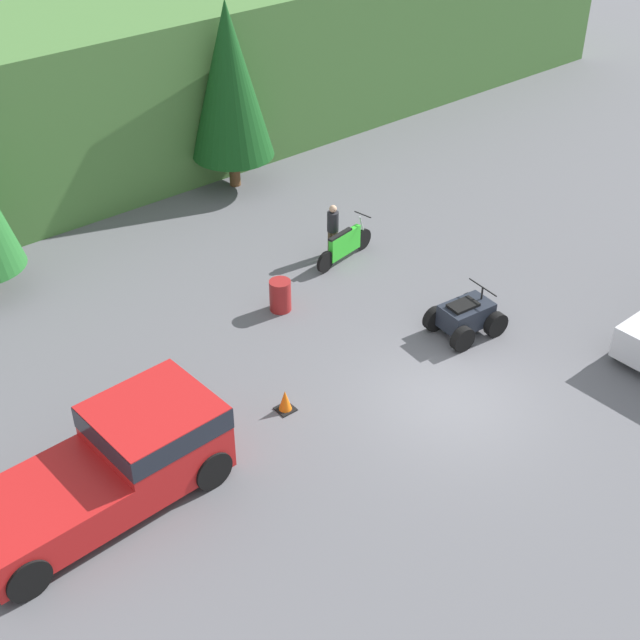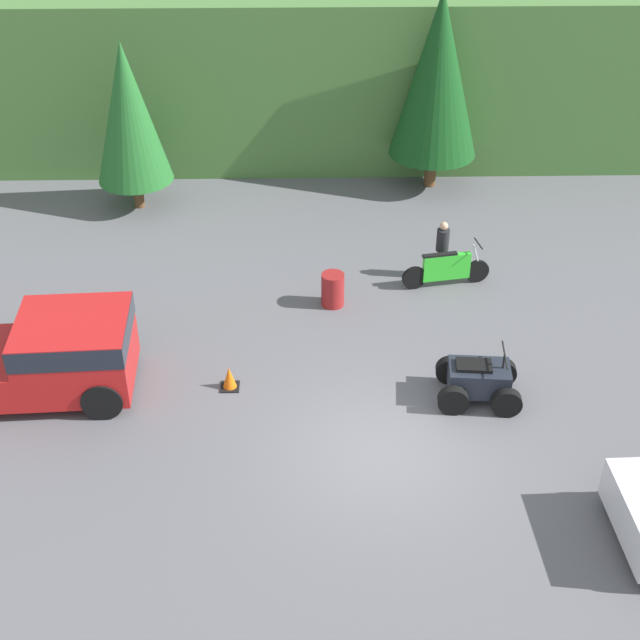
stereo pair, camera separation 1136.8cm
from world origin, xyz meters
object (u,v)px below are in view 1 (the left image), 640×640
at_px(traffic_cone, 285,401).
at_px(steel_barrel, 280,295).
at_px(dirt_bike, 345,245).
at_px(quad_atv, 466,317).
at_px(pickup_truck_red, 118,459).
at_px(rider_person, 333,228).

bearing_deg(traffic_cone, steel_barrel, 54.41).
xyz_separation_m(dirt_bike, quad_atv, (0.04, -4.70, -0.01)).
distance_m(dirt_bike, steel_barrel, 3.11).
bearing_deg(quad_atv, steel_barrel, 133.44).
xyz_separation_m(traffic_cone, steel_barrel, (2.39, 3.35, 0.19)).
height_order(pickup_truck_red, traffic_cone, pickup_truck_red).
bearing_deg(traffic_cone, pickup_truck_red, -179.96).
bearing_deg(rider_person, pickup_truck_red, -157.73).
bearing_deg(dirt_bike, traffic_cone, -152.12).
xyz_separation_m(quad_atv, rider_person, (-0.13, 5.14, 0.40)).
height_order(rider_person, steel_barrel, rider_person).
bearing_deg(steel_barrel, dirt_bike, 16.22).
xyz_separation_m(rider_person, traffic_cone, (-5.30, -4.66, -0.63)).
distance_m(rider_person, traffic_cone, 7.08).
height_order(pickup_truck_red, dirt_bike, pickup_truck_red).
xyz_separation_m(pickup_truck_red, traffic_cone, (4.16, 0.00, -0.71)).
relative_size(traffic_cone, steel_barrel, 0.62).
bearing_deg(traffic_cone, dirt_bike, 38.08).
distance_m(pickup_truck_red, dirt_bike, 10.45).
height_order(dirt_bike, steel_barrel, dirt_bike).
height_order(dirt_bike, traffic_cone, dirt_bike).
bearing_deg(steel_barrel, rider_person, 24.30).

